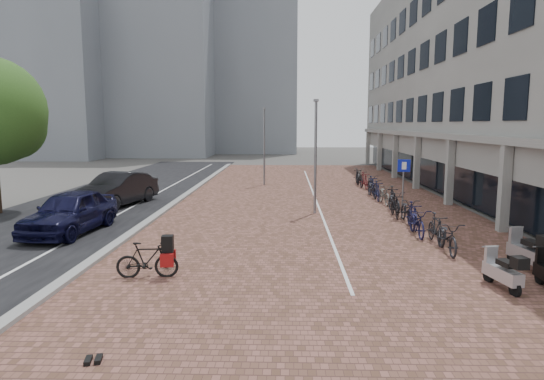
{
  "coord_description": "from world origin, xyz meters",
  "views": [
    {
      "loc": [
        0.6,
        -13.8,
        4.08
      ],
      "look_at": [
        0.0,
        6.0,
        1.3
      ],
      "focal_mm": 31.17,
      "sensor_mm": 36.0,
      "label": 1
    }
  ],
  "objects": [
    {
      "name": "lamp_near",
      "position": [
        1.91,
        7.49,
        2.56
      ],
      "size": [
        0.12,
        0.12,
        5.11
      ],
      "primitive_type": "cylinder",
      "color": "gray",
      "rests_on": "ground"
    },
    {
      "name": "ground",
      "position": [
        0.0,
        0.0,
        0.0
      ],
      "size": [
        140.0,
        140.0,
        0.0
      ],
      "primitive_type": "plane",
      "color": "#474442",
      "rests_on": "ground"
    },
    {
      "name": "office_building",
      "position": [
        12.97,
        16.0,
        8.44
      ],
      "size": [
        8.4,
        40.0,
        15.0
      ],
      "color": "gray",
      "rests_on": "ground"
    },
    {
      "name": "curb",
      "position": [
        -5.1,
        12.0,
        0.07
      ],
      "size": [
        0.35,
        42.0,
        0.14
      ],
      "primitive_type": "cube",
      "color": "gray",
      "rests_on": "ground"
    },
    {
      "name": "scooter_front",
      "position": [
        7.35,
        -0.81,
        0.58
      ],
      "size": [
        0.78,
        1.75,
        1.16
      ],
      "primitive_type": null,
      "rotation": [
        0.0,
        0.0,
        0.16
      ],
      "color": "#A3A3A8",
      "rests_on": "ground"
    },
    {
      "name": "lane_line",
      "position": [
        -7.0,
        12.0,
        0.02
      ],
      "size": [
        0.12,
        44.0,
        0.0
      ],
      "primitive_type": "cube",
      "color": "white",
      "rests_on": "street_asphalt"
    },
    {
      "name": "street_asphalt",
      "position": [
        -9.0,
        12.0,
        0.01
      ],
      "size": [
        8.0,
        50.0,
        0.03
      ],
      "primitive_type": "cube",
      "color": "black",
      "rests_on": "ground"
    },
    {
      "name": "parking_sign",
      "position": [
        5.68,
        6.65,
        1.73
      ],
      "size": [
        0.54,
        0.11,
        2.56
      ],
      "rotation": [
        0.0,
        0.0,
        -0.09
      ],
      "color": "slate",
      "rests_on": "ground"
    },
    {
      "name": "plaza_brick",
      "position": [
        2.0,
        12.0,
        0.01
      ],
      "size": [
        14.5,
        42.0,
        0.04
      ],
      "primitive_type": "cube",
      "color": "brown",
      "rests_on": "ground"
    },
    {
      "name": "bike_row",
      "position": [
        5.59,
        10.2,
        0.52
      ],
      "size": [
        1.26,
        20.44,
        1.05
      ],
      "color": "black",
      "rests_on": "ground"
    },
    {
      "name": "car_navy",
      "position": [
        -7.49,
        3.35,
        0.81
      ],
      "size": [
        2.33,
        4.91,
        1.62
      ],
      "primitive_type": "imported",
      "rotation": [
        0.0,
        0.0,
        -0.09
      ],
      "color": "black",
      "rests_on": "ground"
    },
    {
      "name": "car_dark",
      "position": [
        -7.83,
        9.29,
        0.83
      ],
      "size": [
        2.96,
        5.33,
        1.66
      ],
      "primitive_type": "imported",
      "rotation": [
        0.0,
        0.0,
        -0.25
      ],
      "color": "black",
      "rests_on": "ground"
    },
    {
      "name": "scooter_back",
      "position": [
        5.95,
        -2.39,
        0.5
      ],
      "size": [
        0.71,
        1.52,
        1.0
      ],
      "primitive_type": null,
      "rotation": [
        0.0,
        0.0,
        0.18
      ],
      "color": "#BCBCC2",
      "rests_on": "ground"
    },
    {
      "name": "parking_line",
      "position": [
        2.2,
        12.0,
        0.04
      ],
      "size": [
        0.1,
        30.0,
        0.0
      ],
      "primitive_type": "cube",
      "color": "white",
      "rests_on": "plaza_brick"
    },
    {
      "name": "bg_towers",
      "position": [
        -14.34,
        48.94,
        13.96
      ],
      "size": [
        33.0,
        23.0,
        32.0
      ],
      "color": "gray",
      "rests_on": "ground"
    },
    {
      "name": "hero_bike",
      "position": [
        -3.08,
        -1.78,
        0.51
      ],
      "size": [
        1.68,
        0.62,
        1.16
      ],
      "rotation": [
        0.0,
        0.0,
        1.67
      ],
      "color": "black",
      "rests_on": "ground"
    },
    {
      "name": "shoes",
      "position": [
        -2.7,
        -6.31,
        0.05
      ],
      "size": [
        0.43,
        0.38,
        0.09
      ],
      "primitive_type": null,
      "rotation": [
        0.0,
        0.0,
        0.21
      ],
      "color": "black",
      "rests_on": "ground"
    },
    {
      "name": "lamp_far",
      "position": [
        -0.87,
        17.55,
        2.55
      ],
      "size": [
        0.12,
        0.12,
        5.1
      ],
      "primitive_type": "cylinder",
      "color": "gray",
      "rests_on": "ground"
    }
  ]
}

